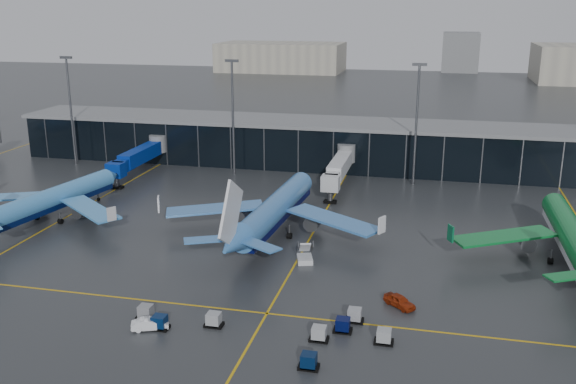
% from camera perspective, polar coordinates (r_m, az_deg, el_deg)
% --- Properties ---
extents(ground, '(600.00, 600.00, 0.00)m').
position_cam_1_polar(ground, '(96.75, -5.34, -6.15)').
color(ground, '#282B2D').
rests_on(ground, ground).
extents(terminal_pier, '(142.00, 17.00, 10.70)m').
position_cam_1_polar(terminal_pier, '(152.75, 1.93, 4.43)').
color(terminal_pier, black).
rests_on(terminal_pier, ground).
extents(jet_bridges, '(94.00, 27.50, 7.20)m').
position_cam_1_polar(jet_bridges, '(146.37, -13.16, 3.13)').
color(jet_bridges, '#595B60').
rests_on(jet_bridges, ground).
extents(flood_masts, '(203.00, 0.50, 25.50)m').
position_cam_1_polar(flood_masts, '(138.69, 3.02, 6.73)').
color(flood_masts, '#595B60').
rests_on(flood_masts, ground).
extents(distant_hangars, '(260.00, 71.00, 22.00)m').
position_cam_1_polar(distant_hangars, '(356.46, 16.79, 11.12)').
color(distant_hangars, '#B2AD99').
rests_on(distant_hangars, ground).
extents(taxi_lines, '(220.00, 120.00, 0.02)m').
position_cam_1_polar(taxi_lines, '(103.88, 1.77, -4.47)').
color(taxi_lines, gold).
rests_on(taxi_lines, ground).
extents(airliner_arkefly, '(40.93, 44.82, 12.10)m').
position_cam_1_polar(airliner_arkefly, '(120.68, -20.15, 0.51)').
color(airliner_arkefly, '#4393DD').
rests_on(airliner_arkefly, ground).
extents(airliner_klm_near, '(41.40, 46.47, 13.60)m').
position_cam_1_polar(airliner_klm_near, '(106.04, -1.12, -0.15)').
color(airliner_klm_near, '#3B79C3').
rests_on(airliner_klm_near, ground).
extents(airliner_aer_lingus, '(37.18, 42.24, 12.88)m').
position_cam_1_polar(airliner_aer_lingus, '(103.40, 24.03, -2.25)').
color(airliner_aer_lingus, '#0D7530').
rests_on(airliner_aer_lingus, ground).
extents(baggage_carts, '(31.04, 12.92, 1.70)m').
position_cam_1_polar(baggage_carts, '(76.04, -1.00, -12.02)').
color(baggage_carts, black).
rests_on(baggage_carts, ground).
extents(mobile_airstair, '(3.03, 3.70, 3.45)m').
position_cam_1_polar(mobile_airstair, '(95.91, 1.50, -5.79)').
color(mobile_airstair, silver).
rests_on(mobile_airstair, ground).
extents(service_van_red, '(4.61, 4.37, 1.55)m').
position_cam_1_polar(service_van_red, '(83.54, 9.89, -9.53)').
color(service_van_red, '#93270B').
rests_on(service_van_red, ground).
extents(service_van_white, '(4.59, 3.06, 1.43)m').
position_cam_1_polar(service_van_white, '(78.76, -12.18, -11.39)').
color(service_van_white, white).
rests_on(service_van_white, ground).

